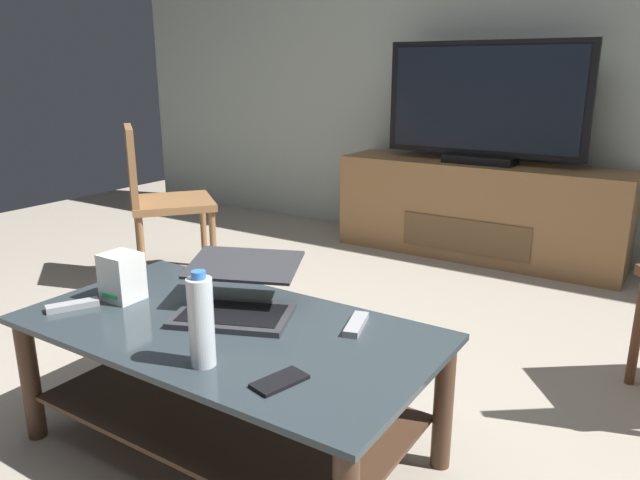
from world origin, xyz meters
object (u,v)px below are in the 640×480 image
cell_phone (280,381)px  soundbar_remote (356,324)px  tv_remote (73,305)px  router_box (122,277)px  laptop (237,294)px  television (484,105)px  coffee_table (227,365)px  media_cabinet (477,210)px  side_chair (157,195)px  water_bottle_near (201,321)px

cell_phone → soundbar_remote: (-0.00, 0.39, 0.01)m
tv_remote → router_box: bearing=90.8°
soundbar_remote → tv_remote: bearing=-172.9°
laptop → tv_remote: 0.54m
television → soundbar_remote: size_ratio=7.74×
coffee_table → media_cabinet: size_ratio=0.71×
laptop → soundbar_remote: size_ratio=2.95×
media_cabinet → television: size_ratio=1.45×
media_cabinet → cell_phone: bearing=-82.0°
media_cabinet → router_box: 2.51m
media_cabinet → side_chair: side_chair is taller
coffee_table → media_cabinet: (-0.03, 2.45, 0.00)m
television → side_chair: size_ratio=1.40×
side_chair → water_bottle_near: 1.93m
side_chair → laptop: (1.34, -0.90, -0.01)m
water_bottle_near → coffee_table: bearing=118.4°
router_box → cell_phone: router_box is taller
router_box → coffee_table: bearing=3.0°
water_bottle_near → router_box: bearing=160.3°
coffee_table → laptop: 0.22m
laptop → media_cabinet: bearing=89.8°
media_cabinet → tv_remote: size_ratio=11.25×
tv_remote → cell_phone: bearing=26.5°
cell_phone → water_bottle_near: bearing=-157.4°
router_box → water_bottle_near: bearing=-19.7°
cell_phone → soundbar_remote: size_ratio=0.88×
side_chair → coffee_table: bearing=-36.0°
laptop → tv_remote: size_ratio=2.95×
side_chair → tv_remote: (0.87, -1.17, -0.06)m
media_cabinet → side_chair: bearing=-133.1°
media_cabinet → laptop: size_ratio=3.81×
television → soundbar_remote: bearing=-80.6°
tv_remote → side_chair: bearing=154.8°
cell_phone → soundbar_remote: soundbar_remote is taller
coffee_table → cell_phone: size_ratio=9.17×
side_chair → tv_remote: 1.46m
television → water_bottle_near: (0.15, -2.64, -0.41)m
cell_phone → tv_remote: tv_remote is taller
router_box → water_bottle_near: (0.55, -0.20, 0.04)m
television → soundbar_remote: television is taller
side_chair → tv_remote: side_chair is taller
laptop → router_box: (-0.39, -0.12, 0.02)m
television → water_bottle_near: bearing=-86.8°
cell_phone → tv_remote: 0.85m
coffee_table → media_cabinet: bearing=90.7°
side_chair → soundbar_remote: size_ratio=5.54×
router_box → soundbar_remote: size_ratio=1.00×
router_box → water_bottle_near: 0.58m
television → side_chair: television is taller
television → laptop: (-0.01, -2.32, -0.47)m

